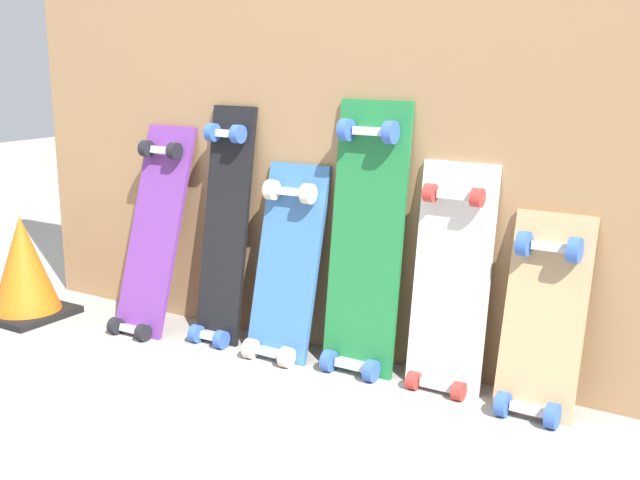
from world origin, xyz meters
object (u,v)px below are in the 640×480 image
object	(u,v)px
skateboard_green	(365,250)
skateboard_white	(450,290)
skateboard_blue	(285,273)
skateboard_purple	(152,240)
traffic_cone	(24,268)
skateboard_natural	(542,328)
skateboard_black	(224,236)

from	to	relation	value
skateboard_green	skateboard_white	xyz separation A→B (m)	(0.27, 0.01, -0.08)
skateboard_blue	skateboard_green	bearing A→B (deg)	5.92
skateboard_purple	traffic_cone	distance (m)	0.51
skateboard_natural	traffic_cone	xyz separation A→B (m)	(-1.79, -0.21, -0.05)
skateboard_black	traffic_cone	size ratio (longest dim) A/B	2.25
skateboard_natural	skateboard_purple	bearing A→B (deg)	-177.93
skateboard_green	traffic_cone	size ratio (longest dim) A/B	2.34
skateboard_purple	skateboard_blue	xyz separation A→B (m)	(0.52, 0.03, -0.04)
skateboard_black	skateboard_white	bearing A→B (deg)	1.69
skateboard_purple	skateboard_white	distance (m)	1.05
traffic_cone	skateboard_blue	bearing A→B (deg)	11.28
skateboard_blue	skateboard_natural	xyz separation A→B (m)	(0.80, 0.01, -0.03)
traffic_cone	skateboard_purple	bearing A→B (deg)	19.09
skateboard_white	skateboard_natural	xyz separation A→B (m)	(0.27, -0.02, -0.05)
skateboard_green	skateboard_natural	size ratio (longest dim) A/B	1.45
skateboard_black	traffic_cone	xyz separation A→B (m)	(-0.74, -0.21, -0.17)
skateboard_blue	skateboard_green	xyz separation A→B (m)	(0.26, 0.03, 0.10)
skateboard_blue	skateboard_green	distance (m)	0.28
skateboard_purple	skateboard_green	bearing A→B (deg)	4.54
skateboard_white	skateboard_purple	bearing A→B (deg)	-176.14
skateboard_natural	traffic_cone	bearing A→B (deg)	-173.29
skateboard_purple	traffic_cone	size ratio (longest dim) A/B	2.06
skateboard_purple	traffic_cone	bearing A→B (deg)	-160.91
skateboard_blue	skateboard_natural	distance (m)	0.80
skateboard_natural	skateboard_white	bearing A→B (deg)	175.06
skateboard_purple	skateboard_black	world-z (taller)	skateboard_black
skateboard_black	skateboard_blue	size ratio (longest dim) A/B	1.25
skateboard_blue	skateboard_green	world-z (taller)	skateboard_green
skateboard_black	skateboard_white	distance (m)	0.78
skateboard_purple	skateboard_black	size ratio (longest dim) A/B	0.91
skateboard_natural	skateboard_blue	bearing A→B (deg)	-179.09
traffic_cone	skateboard_white	bearing A→B (deg)	8.74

